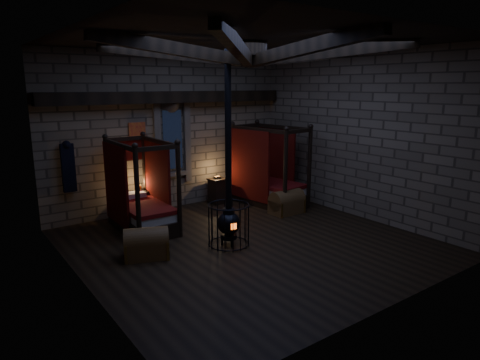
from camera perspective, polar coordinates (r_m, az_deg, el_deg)
room at (r=8.90m, az=0.87°, el=15.02°), size 7.02×7.02×4.29m
bed_left at (r=10.43m, az=-12.99°, el=-3.57°), size 1.11×2.04×2.11m
bed_right at (r=12.36m, az=3.67°, el=-0.61°), size 1.39×2.26×2.23m
trunk_left at (r=8.75m, az=-12.36°, el=-8.36°), size 0.99×0.83×0.63m
trunk_right at (r=11.49m, az=6.27°, el=-3.04°), size 0.88×0.56×0.64m
nightstand_left at (r=11.33m, az=-13.17°, el=-3.12°), size 0.51×0.49×0.87m
nightstand_right at (r=12.38m, az=-3.03°, el=-1.43°), size 0.49×0.48×0.80m
stove at (r=9.10m, az=-1.52°, el=-5.26°), size 0.88×0.88×4.05m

